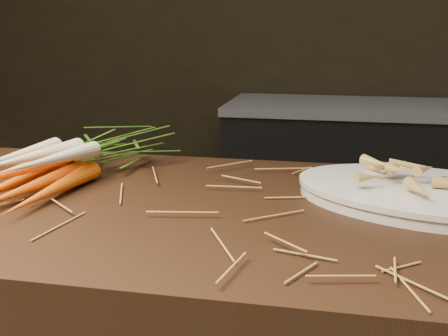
# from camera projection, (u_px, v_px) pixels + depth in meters

# --- Properties ---
(back_counter) EXTENTS (1.82, 0.62, 0.84)m
(back_counter) POSITION_uv_depth(u_px,v_px,m) (411.00, 189.00, 2.78)
(back_counter) COLOR black
(back_counter) RESTS_ON ground
(straw_bedding) EXTENTS (1.40, 0.60, 0.02)m
(straw_bedding) POSITION_uv_depth(u_px,v_px,m) (372.00, 209.00, 0.94)
(straw_bedding) COLOR #A3752F
(straw_bedding) RESTS_ON main_counter
(root_veg_bunch) EXTENTS (0.23, 0.55, 0.10)m
(root_veg_bunch) POSITION_uv_depth(u_px,v_px,m) (81.00, 153.00, 1.16)
(root_veg_bunch) COLOR #EC5410
(root_veg_bunch) RESTS_ON main_counter
(serving_platter) EXTENTS (0.52, 0.43, 0.02)m
(serving_platter) POSITION_uv_depth(u_px,v_px,m) (423.00, 197.00, 0.99)
(serving_platter) COLOR white
(serving_platter) RESTS_ON main_counter
(roasted_veg_heap) EXTENTS (0.26, 0.22, 0.05)m
(roasted_veg_heap) POSITION_uv_depth(u_px,v_px,m) (425.00, 176.00, 0.99)
(roasted_veg_heap) COLOR gold
(roasted_veg_heap) RESTS_ON serving_platter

